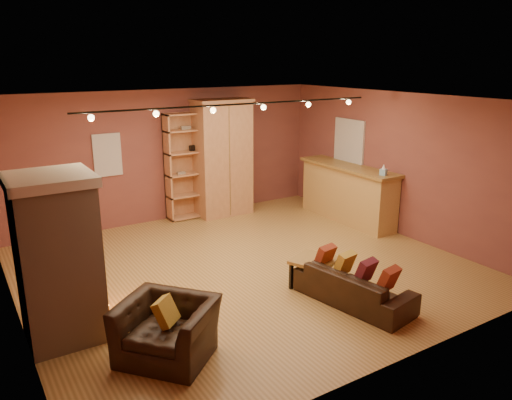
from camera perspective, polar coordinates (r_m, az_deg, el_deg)
floor at (r=8.51m, az=-1.10°, el=-7.78°), size 7.00×7.00×0.00m
ceiling at (r=7.81m, az=-1.21°, el=11.36°), size 7.00×7.00×0.00m
back_wall at (r=10.90m, az=-10.01°, el=5.01°), size 7.00×0.02×2.80m
left_wall at (r=7.00m, az=-26.55°, el=-2.60°), size 0.02×6.50×2.80m
right_wall at (r=10.25m, az=15.92°, el=3.95°), size 0.02×6.50×2.80m
fireplace at (r=6.60m, az=-21.65°, el=-6.24°), size 1.01×0.98×2.12m
back_window at (r=10.45m, az=-16.63°, el=4.95°), size 0.56×0.04×0.86m
bookcase at (r=10.97m, az=-8.00°, el=3.97°), size 0.95×0.37×2.31m
armoire at (r=11.10m, az=-3.85°, el=4.84°), size 1.26×0.72×2.57m
bar_counter at (r=10.95m, az=10.44°, el=0.82°), size 0.67×2.54×1.22m
tissue_box at (r=10.04m, az=14.37°, el=3.28°), size 0.17×0.17×0.23m
right_window at (r=11.15m, az=10.59°, el=6.53°), size 0.05×0.90×1.00m
loveseat at (r=7.37m, az=11.15°, el=-8.96°), size 0.82×1.82×0.74m
armchair at (r=6.08m, az=-10.20°, el=-13.41°), size 1.22×1.26×0.93m
coffee_table at (r=7.75m, az=6.67°, el=-7.17°), size 0.81×0.81×0.46m
track_rail at (r=8.00m, az=-1.95°, el=10.65°), size 5.20×0.09×0.13m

